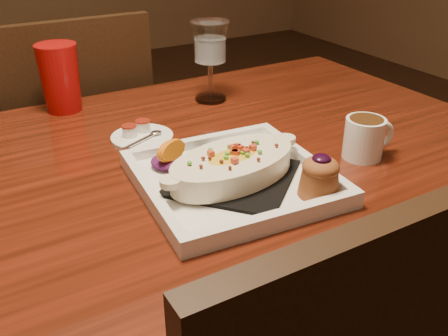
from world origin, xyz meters
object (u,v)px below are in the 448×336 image
table (161,213)px  red_tumbler (60,78)px  goblet (210,47)px  saucer (141,136)px  plate (239,172)px  coffee_mug (365,136)px  chair_far (80,155)px

table → red_tumbler: red_tumbler is taller
red_tumbler → goblet: bearing=-19.0°
saucer → plate: bearing=-74.6°
goblet → red_tumbler: goblet is taller
table → plate: bearing=-53.4°
plate → red_tumbler: bearing=112.6°
coffee_mug → plate: bearing=-176.9°
table → plate: 0.20m
chair_far → goblet: 0.58m
coffee_mug → goblet: 0.44m
plate → coffee_mug: 0.27m
table → coffee_mug: coffee_mug is taller
table → goblet: 0.44m
coffee_mug → saucer: (-0.34, 0.29, -0.03)m
goblet → chair_far: bearing=125.9°
saucer → red_tumbler: bearing=110.4°
chair_far → goblet: bearing=125.9°
goblet → saucer: goblet is taller
saucer → goblet: bearing=29.3°
chair_far → goblet: size_ratio=4.85×
plate → coffee_mug: bearing=-0.4°
goblet → coffee_mug: bearing=-76.5°
plate → goblet: bearing=72.2°
table → saucer: saucer is taller
plate → saucer: size_ratio=2.63×
red_tumbler → coffee_mug: bearing=-51.2°
chair_far → plate: chair_far is taller
chair_far → red_tumbler: (-0.07, -0.24, 0.32)m
chair_far → plate: bearing=97.1°
table → plate: (0.09, -0.13, 0.13)m
plate → red_tumbler: size_ratio=2.16×
goblet → saucer: bearing=-150.7°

